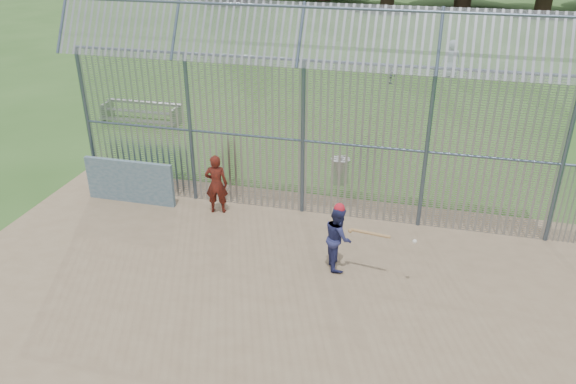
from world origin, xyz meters
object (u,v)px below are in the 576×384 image
(dugout_wall, at_px, (130,181))
(batter, at_px, (338,237))
(trash_can, at_px, (340,170))
(bleacher, at_px, (141,113))
(onlooker, at_px, (216,184))

(dugout_wall, xyz_separation_m, batter, (5.93, -1.71, 0.13))
(batter, bearing_deg, dugout_wall, 53.42)
(dugout_wall, bearing_deg, trash_can, 26.42)
(batter, relative_size, bleacher, 0.49)
(batter, height_order, trash_can, batter)
(batter, xyz_separation_m, trash_can, (-0.66, 4.33, -0.37))
(onlooker, relative_size, bleacher, 0.53)
(onlooker, relative_size, trash_can, 1.95)
(batter, distance_m, onlooker, 3.88)
(dugout_wall, xyz_separation_m, onlooker, (2.46, 0.03, 0.20))
(bleacher, bearing_deg, onlooker, -48.38)
(onlooker, bearing_deg, batter, 141.71)
(batter, distance_m, trash_can, 4.40)
(batter, xyz_separation_m, onlooker, (-3.47, 1.74, 0.06))
(dugout_wall, distance_m, trash_can, 5.89)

